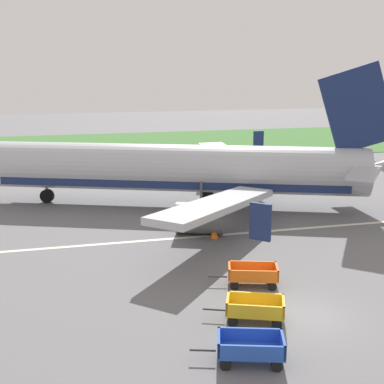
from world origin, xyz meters
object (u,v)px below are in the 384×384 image
at_px(baggage_cart_second_in_row, 255,309).
at_px(baggage_cart_third_in_row, 253,274).
at_px(airplane, 186,169).
at_px(baggage_cart_nearest, 250,348).
at_px(traffic_cone_near_plane, 214,232).

height_order(baggage_cart_second_in_row, baggage_cart_third_in_row, same).
bearing_deg(airplane, baggage_cart_nearest, -96.97).
distance_m(baggage_cart_second_in_row, traffic_cone_near_plane, 11.55).
bearing_deg(baggage_cart_second_in_row, airplane, 85.80).
xyz_separation_m(airplane, baggage_cart_nearest, (-2.74, -22.40, -2.45)).
bearing_deg(baggage_cart_second_in_row, baggage_cart_nearest, -113.58).
relative_size(baggage_cart_nearest, traffic_cone_near_plane, 4.99).
relative_size(airplane, traffic_cone_near_plane, 50.17).
relative_size(baggage_cart_third_in_row, traffic_cone_near_plane, 4.99).
relative_size(airplane, baggage_cart_second_in_row, 10.16).
bearing_deg(baggage_cart_nearest, traffic_cone_near_plane, 79.03).
xyz_separation_m(airplane, baggage_cart_second_in_row, (-1.43, -19.40, -2.45)).
bearing_deg(baggage_cart_nearest, baggage_cart_third_in_row, 68.98).
height_order(airplane, traffic_cone_near_plane, airplane).
bearing_deg(traffic_cone_near_plane, baggage_cart_nearest, -100.97).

